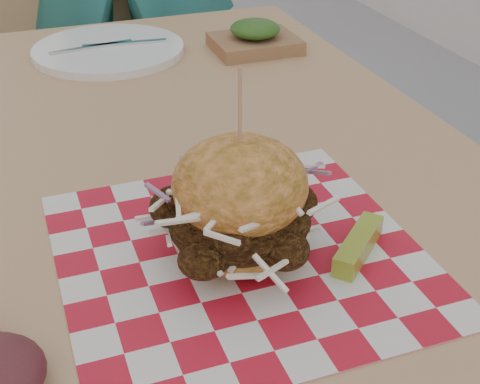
# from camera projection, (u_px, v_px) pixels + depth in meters

# --- Properties ---
(patio_table) EXTENTS (0.80, 1.20, 0.75)m
(patio_table) POSITION_uv_depth(u_px,v_px,m) (170.00, 206.00, 0.91)
(patio_table) COLOR tan
(patio_table) RESTS_ON ground
(patio_chair) EXTENTS (0.54, 0.54, 0.95)m
(patio_chair) POSITION_uv_depth(u_px,v_px,m) (61.00, 49.00, 1.82)
(patio_chair) COLOR tan
(patio_chair) RESTS_ON ground
(paper_liner) EXTENTS (0.36, 0.36, 0.00)m
(paper_liner) POSITION_uv_depth(u_px,v_px,m) (240.00, 254.00, 0.68)
(paper_liner) COLOR red
(paper_liner) RESTS_ON patio_table
(sandwich) EXTENTS (0.18, 0.18, 0.20)m
(sandwich) POSITION_uv_depth(u_px,v_px,m) (240.00, 207.00, 0.65)
(sandwich) COLOR #E38D40
(sandwich) RESTS_ON paper_liner
(pickle_spear) EXTENTS (0.08, 0.08, 0.02)m
(pickle_spear) POSITION_uv_depth(u_px,v_px,m) (358.00, 245.00, 0.67)
(pickle_spear) COLOR #9AAE32
(pickle_spear) RESTS_ON paper_liner
(place_setting) EXTENTS (0.27, 0.27, 0.02)m
(place_setting) POSITION_uv_depth(u_px,v_px,m) (109.00, 50.00, 1.20)
(place_setting) COLOR white
(place_setting) RESTS_ON patio_table
(kraft_tray) EXTENTS (0.15, 0.12, 0.06)m
(kraft_tray) POSITION_uv_depth(u_px,v_px,m) (255.00, 38.00, 1.21)
(kraft_tray) COLOR #8D6240
(kraft_tray) RESTS_ON patio_table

